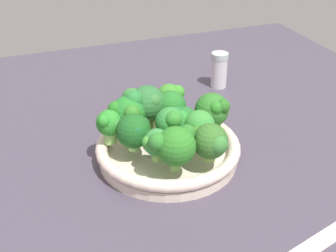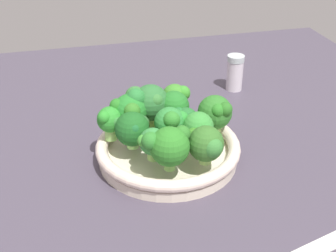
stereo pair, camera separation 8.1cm
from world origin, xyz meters
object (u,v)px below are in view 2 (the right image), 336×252
Objects in this scene: bowl at (168,150)px; broccoli_floret_10 at (168,145)px; broccoli_floret_5 at (146,102)px; broccoli_floret_11 at (129,112)px; broccoli_floret_2 at (153,142)px; broccoli_floret_4 at (176,96)px; broccoli_floret_3 at (216,113)px; pepper_shaker at (235,72)px; broccoli_floret_0 at (199,128)px; broccoli_floret_8 at (133,129)px; broccoli_floret_1 at (171,122)px; broccoli_floret_9 at (206,144)px; broccoli_floret_12 at (174,106)px; broccoli_floret_7 at (110,121)px; broccoli_floret_6 at (186,120)px.

broccoli_floret_10 reaches higher than bowl.
broccoli_floret_11 is at bearing -155.64° from broccoli_floret_5.
broccoli_floret_4 reaches higher than broccoli_floret_2.
broccoli_floret_4 is (-5.47, 7.55, 0.31)cm from broccoli_floret_3.
broccoli_floret_3 reaches higher than pepper_shaker.
broccoli_floret_2 is (-8.22, -1.45, -0.64)cm from broccoli_floret_0.
broccoli_floret_2 is 0.82× the size of broccoli_floret_3.
broccoli_floret_2 is 11.01cm from broccoli_floret_5.
broccoli_floret_5 reaches higher than broccoli_floret_8.
bowl is 8.30cm from broccoli_floret_2.
broccoli_floret_8 is at bearing 118.89° from broccoli_floret_2.
broccoli_floret_0 is 0.86× the size of broccoli_floret_10.
broccoli_floret_1 is 7.71cm from broccoli_floret_5.
broccoli_floret_1 is 7.90cm from broccoli_floret_9.
broccoli_floret_0 is 4.50cm from broccoli_floret_9.
broccoli_floret_12 is at bearing 103.68° from broccoli_floret_0.
bowl is 11.29cm from broccoli_floret_4.
broccoli_floret_4 reaches higher than pepper_shaker.
broccoli_floret_11 is at bearing 129.88° from broccoli_floret_9.
broccoli_floret_7 is 0.83× the size of broccoli_floret_11.
bowl is 3.57× the size of broccoli_floret_1.
bowl is 4.56× the size of broccoli_floret_2.
broccoli_floret_5 is (-7.17, 9.34, 1.23)cm from broccoli_floret_0.
broccoli_floret_3 is (4.74, 4.88, -0.17)cm from broccoli_floret_0.
broccoli_floret_6 is at bearing 58.69° from broccoli_floret_10.
broccoli_floret_4 is 1.16× the size of broccoli_floret_6.
bowl is at bearing 75.74° from broccoli_floret_10.
broccoli_floret_12 is 0.84× the size of pepper_shaker.
broccoli_floret_3 is at bearing -20.55° from broccoli_floret_5.
broccoli_floret_4 is at bearing 43.11° from broccoli_floret_8.
broccoli_floret_0 is 15.62cm from broccoli_floret_7.
broccoli_floret_4 is (-0.74, 12.43, 0.14)cm from broccoli_floret_0.
broccoli_floret_11 reaches higher than broccoli_floret_6.
broccoli_floret_5 reaches higher than broccoli_floret_9.
broccoli_floret_12 is (12.11, 1.94, 0.30)cm from broccoli_floret_7.
broccoli_floret_11 is (-15.21, 2.97, 0.66)cm from broccoli_floret_3.
broccoli_floret_4 and broccoli_floret_9 have the same top height.
broccoli_floret_4 is (3.69, 8.76, 6.09)cm from bowl.
broccoli_floret_2 reaches higher than pepper_shaker.
broccoli_floret_11 is at bearing 143.17° from broccoli_floret_0.
broccoli_floret_5 is at bearing 141.13° from broccoli_floret_6.
broccoli_floret_12 is at bearing 58.22° from broccoli_floret_2.
broccoli_floret_5 is at bearing 24.36° from broccoli_floret_11.
broccoli_floret_3 is 18.98cm from broccoli_floret_7.
broccoli_floret_8 is at bearing 172.88° from broccoli_floret_1.
broccoli_floret_6 is 0.83× the size of broccoli_floret_9.
broccoli_floret_6 is 8.92cm from broccoli_floret_9.
broccoli_floret_11 is at bearing 107.51° from broccoli_floret_10.
broccoli_floret_9 is 0.90× the size of broccoli_floret_11.
broccoli_floret_9 is at bearing -118.61° from pepper_shaker.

